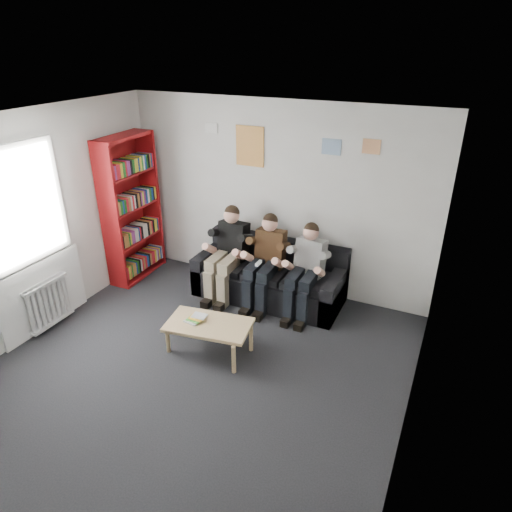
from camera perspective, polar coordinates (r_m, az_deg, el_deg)
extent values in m
plane|color=black|center=(5.22, -8.96, -15.50)|extent=(5.00, 5.00, 0.00)
plane|color=white|center=(4.00, -11.67, 14.98)|extent=(5.00, 5.00, 0.00)
plane|color=silver|center=(6.47, 2.53, 7.17)|extent=(4.50, 0.00, 4.50)
plane|color=silver|center=(5.95, -28.27, 2.30)|extent=(0.00, 5.00, 5.00)
plane|color=silver|center=(3.78, 19.62, -9.11)|extent=(0.00, 5.00, 5.00)
cube|color=black|center=(6.54, 1.60, -3.67)|extent=(2.09, 0.85, 0.40)
cube|color=black|center=(6.62, 2.80, 0.66)|extent=(2.09, 0.19, 0.41)
cube|color=black|center=(6.89, -5.72, -1.35)|extent=(0.17, 0.85, 0.57)
cube|color=black|center=(6.23, 9.74, -4.79)|extent=(0.17, 0.85, 0.57)
cube|color=black|center=(6.36, 1.35, -2.04)|extent=(1.75, 0.59, 0.09)
cube|color=maroon|center=(7.08, -15.31, 5.70)|extent=(0.33, 0.98, 2.18)
cube|color=tan|center=(5.41, -5.93, -8.55)|extent=(0.98, 0.54, 0.04)
cylinder|color=tan|center=(5.59, -10.97, -10.17)|extent=(0.05, 0.05, 0.35)
cylinder|color=tan|center=(5.20, -2.80, -12.80)|extent=(0.05, 0.05, 0.35)
cylinder|color=tan|center=(5.88, -8.48, -7.94)|extent=(0.05, 0.05, 0.35)
cylinder|color=tan|center=(5.51, -0.63, -10.21)|extent=(0.05, 0.05, 0.35)
cube|color=silver|center=(5.46, -8.00, -8.05)|extent=(0.17, 0.13, 0.01)
cube|color=#58BB42|center=(5.46, -7.70, -7.84)|extent=(0.17, 0.13, 0.01)
cube|color=yellow|center=(5.46, -7.39, -7.63)|extent=(0.17, 0.13, 0.01)
cube|color=silver|center=(5.46, -7.09, -7.43)|extent=(0.17, 0.13, 0.01)
cube|color=black|center=(6.55, -2.83, 1.95)|extent=(0.41, 0.30, 0.58)
sphere|color=#E8A38D|center=(6.37, -3.08, 5.09)|extent=(0.22, 0.22, 0.22)
sphere|color=black|center=(6.37, -3.02, 5.43)|extent=(0.21, 0.21, 0.21)
cube|color=gray|center=(6.40, -4.06, -0.72)|extent=(0.37, 0.47, 0.15)
cube|color=gray|center=(6.38, -4.95, -4.10)|extent=(0.35, 0.14, 0.49)
cube|color=black|center=(6.43, -5.15, -5.85)|extent=(0.35, 0.26, 0.10)
cube|color=#51321B|center=(6.32, 1.84, 0.96)|extent=(0.39, 0.29, 0.56)
sphere|color=#E8A38D|center=(6.13, 1.74, 4.08)|extent=(0.22, 0.22, 0.22)
sphere|color=black|center=(6.13, 1.80, 4.43)|extent=(0.21, 0.21, 0.21)
cube|color=black|center=(6.16, 0.71, -1.75)|extent=(0.36, 0.45, 0.15)
cube|color=black|center=(6.15, -0.15, -5.21)|extent=(0.34, 0.14, 0.49)
cube|color=black|center=(6.21, -0.38, -7.03)|extent=(0.34, 0.26, 0.10)
cube|color=white|center=(6.02, 0.33, -0.90)|extent=(0.04, 0.14, 0.04)
cube|color=white|center=(6.14, 6.81, -0.13)|extent=(0.38, 0.28, 0.54)
sphere|color=#E8A38D|center=(5.95, 6.88, 2.93)|extent=(0.21, 0.21, 0.21)
sphere|color=black|center=(5.95, 6.94, 3.27)|extent=(0.20, 0.20, 0.20)
cube|color=black|center=(5.98, 5.83, -2.84)|extent=(0.34, 0.44, 0.14)
cube|color=black|center=(5.97, 5.01, -6.35)|extent=(0.32, 0.13, 0.49)
cube|color=black|center=(6.04, 4.74, -8.21)|extent=(0.32, 0.25, 0.09)
cylinder|color=silver|center=(6.26, -26.36, -6.52)|extent=(0.06, 0.06, 0.60)
cylinder|color=silver|center=(6.30, -25.82, -6.19)|extent=(0.06, 0.06, 0.60)
cylinder|color=silver|center=(6.34, -25.28, -5.86)|extent=(0.06, 0.06, 0.60)
cylinder|color=silver|center=(6.38, -24.75, -5.54)|extent=(0.06, 0.06, 0.60)
cylinder|color=silver|center=(6.42, -24.23, -5.22)|extent=(0.06, 0.06, 0.60)
cylinder|color=silver|center=(6.47, -23.72, -4.91)|extent=(0.06, 0.06, 0.60)
cylinder|color=silver|center=(6.51, -23.21, -4.60)|extent=(0.06, 0.06, 0.60)
cylinder|color=silver|center=(6.55, -22.71, -4.29)|extent=(0.06, 0.06, 0.60)
cube|color=silver|center=(6.54, -24.04, -7.49)|extent=(0.10, 0.64, 0.04)
cube|color=silver|center=(6.27, -24.95, -3.19)|extent=(0.10, 0.64, 0.04)
cube|color=white|center=(5.95, -27.28, 5.63)|extent=(0.02, 1.00, 1.30)
cube|color=white|center=(5.78, -28.60, 11.93)|extent=(0.05, 1.12, 0.06)
cube|color=white|center=(6.18, -25.96, -0.27)|extent=(0.05, 1.12, 0.06)
cube|color=white|center=(6.40, -25.07, -4.45)|extent=(0.03, 1.30, 0.90)
cube|color=gold|center=(6.43, -0.77, 13.56)|extent=(0.42, 0.01, 0.55)
cube|color=#397FC2|center=(6.01, 9.42, 13.31)|extent=(0.25, 0.01, 0.20)
cube|color=#BE3B70|center=(5.88, 14.24, 13.12)|extent=(0.22, 0.01, 0.18)
cube|color=white|center=(6.67, -5.60, 15.64)|extent=(0.20, 0.01, 0.14)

